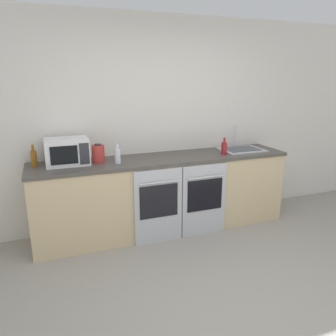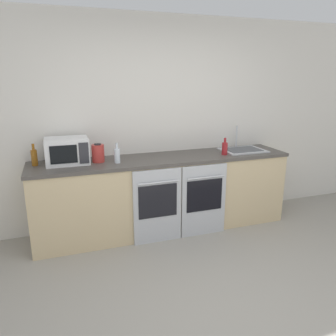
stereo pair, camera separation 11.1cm
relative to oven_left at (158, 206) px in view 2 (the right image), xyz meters
name	(u,v)px [view 2 (the right image)]	position (x,y,z in m)	size (l,w,h in m)	color
ground_plane	(233,319)	(0.19, -1.43, -0.45)	(16.00, 16.00, 0.00)	gray
wall_back	(156,123)	(0.19, 0.66, 0.85)	(10.00, 0.06, 2.60)	silver
counter_back	(164,193)	(0.19, 0.32, 0.02)	(3.14, 0.64, 0.93)	#D1B789
oven_left	(158,206)	(0.00, 0.00, 0.00)	(0.57, 0.06, 0.88)	#B7BABF
oven_right	(204,200)	(0.58, 0.00, 0.00)	(0.57, 0.06, 0.88)	#B7BABF
microwave	(67,151)	(-0.92, 0.40, 0.63)	(0.47, 0.35, 0.29)	silver
bottle_red	(225,148)	(0.94, 0.21, 0.57)	(0.07, 0.07, 0.21)	maroon
bottle_amber	(34,157)	(-1.27, 0.42, 0.58)	(0.07, 0.07, 0.24)	#8C5114
bottle_clear	(117,155)	(-0.40, 0.24, 0.57)	(0.07, 0.07, 0.23)	silver
kettle	(98,153)	(-0.59, 0.36, 0.58)	(0.14, 0.14, 0.21)	#B2332D
sink	(242,149)	(1.28, 0.34, 0.50)	(0.55, 0.43, 0.31)	#B7BABF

